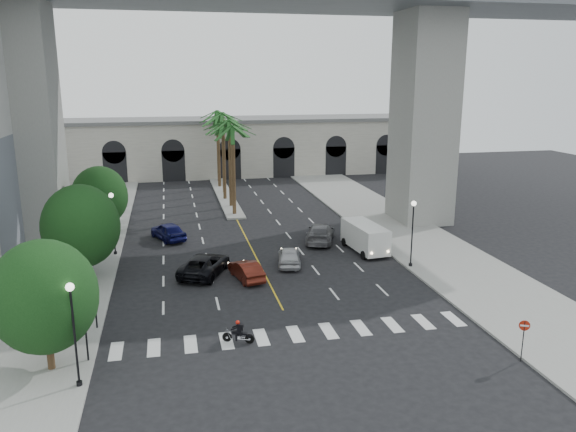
% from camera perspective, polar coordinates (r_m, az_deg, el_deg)
% --- Properties ---
extents(ground, '(140.00, 140.00, 0.00)m').
position_cam_1_polar(ground, '(34.55, 0.19, -10.85)').
color(ground, black).
rests_on(ground, ground).
extents(sidewalk_left, '(8.00, 100.00, 0.15)m').
position_cam_1_polar(sidewalk_left, '(48.58, -21.44, -4.32)').
color(sidewalk_left, gray).
rests_on(sidewalk_left, ground).
extents(sidewalk_right, '(8.00, 100.00, 0.15)m').
position_cam_1_polar(sidewalk_right, '(52.55, 12.79, -2.34)').
color(sidewalk_right, gray).
rests_on(sidewalk_right, ground).
extents(median, '(2.00, 24.00, 0.20)m').
position_cam_1_polar(median, '(70.46, -6.42, 2.06)').
color(median, gray).
rests_on(median, ground).
extents(pier_building, '(71.00, 10.50, 8.50)m').
position_cam_1_polar(pier_building, '(86.52, -7.65, 7.02)').
color(pier_building, beige).
rests_on(pier_building, ground).
extents(bridge, '(75.00, 13.00, 26.00)m').
position_cam_1_polar(bridge, '(53.77, -1.30, 18.22)').
color(bridge, gray).
rests_on(bridge, ground).
extents(palm_a, '(3.20, 3.20, 10.30)m').
position_cam_1_polar(palm_a, '(59.28, -5.65, 8.64)').
color(palm_a, '#47331E').
rests_on(palm_a, ground).
extents(palm_b, '(3.20, 3.20, 10.60)m').
position_cam_1_polar(palm_b, '(63.23, -5.99, 9.21)').
color(palm_b, '#47331E').
rests_on(palm_b, ground).
extents(palm_c, '(3.20, 3.20, 10.10)m').
position_cam_1_polar(palm_c, '(67.20, -6.61, 9.08)').
color(palm_c, '#47331E').
rests_on(palm_c, ground).
extents(palm_d, '(3.20, 3.20, 10.90)m').
position_cam_1_polar(palm_d, '(71.15, -6.67, 9.93)').
color(palm_d, '#47331E').
rests_on(palm_d, ground).
extents(palm_e, '(3.20, 3.20, 10.40)m').
position_cam_1_polar(palm_e, '(75.13, -7.16, 9.77)').
color(palm_e, '#47331E').
rests_on(palm_e, ground).
extents(palm_f, '(3.20, 3.20, 10.70)m').
position_cam_1_polar(palm_f, '(79.11, -7.21, 10.18)').
color(palm_f, '#47331E').
rests_on(palm_f, ground).
extents(street_tree_near, '(5.20, 5.20, 6.89)m').
position_cam_1_polar(street_tree_near, '(30.22, -23.55, -7.52)').
color(street_tree_near, '#382616').
rests_on(street_tree_near, ground).
extents(street_tree_mid, '(5.44, 5.44, 7.21)m').
position_cam_1_polar(street_tree_mid, '(42.40, -20.29, -0.97)').
color(street_tree_mid, '#382616').
rests_on(street_tree_mid, ground).
extents(street_tree_far, '(5.04, 5.04, 6.68)m').
position_cam_1_polar(street_tree_far, '(54.07, -18.58, 1.91)').
color(street_tree_far, '#382616').
rests_on(street_tree_far, ground).
extents(lamp_post_left_near, '(0.40, 0.40, 5.35)m').
position_cam_1_polar(lamp_post_left_near, '(28.40, -20.94, -10.40)').
color(lamp_post_left_near, black).
rests_on(lamp_post_left_near, ground).
extents(lamp_post_left_far, '(0.40, 0.40, 5.35)m').
position_cam_1_polar(lamp_post_left_far, '(48.22, -17.37, -0.22)').
color(lamp_post_left_far, black).
rests_on(lamp_post_left_far, ground).
extents(lamp_post_right, '(0.40, 0.40, 5.35)m').
position_cam_1_polar(lamp_post_right, '(44.14, 12.53, -1.19)').
color(lamp_post_right, black).
rests_on(lamp_post_right, ground).
extents(traffic_signal_near, '(0.25, 0.18, 3.65)m').
position_cam_1_polar(traffic_signal_near, '(30.93, -19.97, -9.72)').
color(traffic_signal_near, black).
rests_on(traffic_signal_near, ground).
extents(traffic_signal_far, '(0.25, 0.18, 3.65)m').
position_cam_1_polar(traffic_signal_far, '(34.61, -19.13, -7.11)').
color(traffic_signal_far, black).
rests_on(traffic_signal_far, ground).
extents(motorcycle_rider, '(1.75, 0.79, 1.33)m').
position_cam_1_polar(motorcycle_rider, '(32.13, -4.99, -11.71)').
color(motorcycle_rider, black).
rests_on(motorcycle_rider, ground).
extents(car_a, '(2.53, 4.58, 1.48)m').
position_cam_1_polar(car_a, '(44.45, 0.13, -4.08)').
color(car_a, '#B0B1B5').
rests_on(car_a, ground).
extents(car_b, '(2.36, 4.44, 1.39)m').
position_cam_1_polar(car_b, '(41.51, -4.26, -5.51)').
color(car_b, '#521910').
rests_on(car_b, ground).
extents(car_c, '(4.70, 6.22, 1.57)m').
position_cam_1_polar(car_c, '(42.76, -8.48, -4.91)').
color(car_c, black).
rests_on(car_c, ground).
extents(car_d, '(4.16, 6.13, 1.65)m').
position_cam_1_polar(car_d, '(50.67, 3.30, -1.74)').
color(car_d, '#5E5D62').
rests_on(car_d, ground).
extents(car_e, '(3.59, 5.11, 1.62)m').
position_cam_1_polar(car_e, '(52.44, -12.07, -1.51)').
color(car_e, '#11134F').
rests_on(car_e, ground).
extents(cargo_van, '(2.72, 5.81, 2.40)m').
position_cam_1_polar(cargo_van, '(48.05, 7.85, -2.08)').
color(cargo_van, silver).
rests_on(cargo_van, ground).
extents(pedestrian_a, '(0.66, 0.49, 1.64)m').
position_cam_1_polar(pedestrian_a, '(37.19, -20.42, -8.29)').
color(pedestrian_a, black).
rests_on(pedestrian_a, sidewalk_left).
extents(pedestrian_b, '(0.99, 0.94, 1.61)m').
position_cam_1_polar(pedestrian_b, '(39.10, -23.67, -7.54)').
color(pedestrian_b, black).
rests_on(pedestrian_b, sidewalk_left).
extents(do_not_enter_sign, '(0.53, 0.26, 2.31)m').
position_cam_1_polar(do_not_enter_sign, '(32.03, 22.84, -10.79)').
color(do_not_enter_sign, black).
rests_on(do_not_enter_sign, ground).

